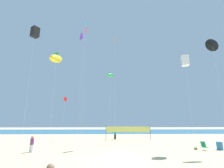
% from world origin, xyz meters
% --- Properties ---
extents(ground_plane, '(120.00, 120.00, 0.00)m').
position_xyz_m(ground_plane, '(0.00, 0.00, 0.00)').
color(ground_plane, beige).
extents(ocean_band, '(120.00, 20.00, 0.01)m').
position_xyz_m(ocean_band, '(0.00, 34.16, 0.00)').
color(ocean_band, teal).
rests_on(ocean_band, ground).
extents(beachgoer_teal_shirt, '(0.38, 0.38, 1.67)m').
position_xyz_m(beachgoer_teal_shirt, '(0.22, 13.91, 0.89)').
color(beachgoer_teal_shirt, '#2D2D33').
rests_on(beachgoer_teal_shirt, ground).
extents(beachgoer_plum_shirt, '(0.37, 0.37, 1.62)m').
position_xyz_m(beachgoer_plum_shirt, '(-8.84, 3.02, 0.87)').
color(beachgoer_plum_shirt, white).
rests_on(beachgoer_plum_shirt, ground).
extents(folding_beach_chair, '(0.52, 0.65, 0.89)m').
position_xyz_m(folding_beach_chair, '(9.54, 3.69, 0.47)').
color(folding_beach_chair, '#1E8C4C').
rests_on(folding_beach_chair, ground).
extents(trash_barrel, '(0.63, 0.63, 0.84)m').
position_xyz_m(trash_barrel, '(11.43, 3.92, 0.42)').
color(trash_barrel, teal).
rests_on(trash_barrel, ground).
extents(volleyball_net, '(7.31, 0.49, 2.40)m').
position_xyz_m(volleyball_net, '(2.28, 12.43, 1.63)').
color(volleyball_net, '#4C4C51').
rests_on(volleyball_net, ground).
extents(beach_handbag, '(0.30, 0.15, 0.24)m').
position_xyz_m(beach_handbag, '(8.73, 3.99, 0.12)').
color(beach_handbag, olive).
rests_on(beach_handbag, ground).
extents(kite_black_box, '(1.30, 1.30, 16.42)m').
position_xyz_m(kite_black_box, '(-11.69, 6.41, 15.66)').
color(kite_black_box, silver).
rests_on(kite_black_box, ground).
extents(kite_orange_diamond, '(0.55, 0.54, 20.22)m').
position_xyz_m(kite_orange_diamond, '(0.27, 16.39, 19.10)').
color(kite_orange_diamond, silver).
rests_on(kite_orange_diamond, ground).
extents(kite_black_delta, '(1.59, 0.26, 12.68)m').
position_xyz_m(kite_black_delta, '(11.28, 2.35, 11.87)').
color(kite_black_delta, silver).
rests_on(kite_black_delta, ground).
extents(kite_green_inflatable, '(1.31, 1.13, 9.47)m').
position_xyz_m(kite_green_inflatable, '(-0.77, 5.91, 9.09)').
color(kite_green_inflatable, silver).
rests_on(kite_green_inflatable, ground).
extents(kite_red_delta, '(0.90, 1.02, 8.10)m').
position_xyz_m(kite_red_delta, '(-10.41, 19.59, 7.61)').
color(kite_red_delta, silver).
rests_on(kite_red_delta, ground).
extents(kite_pink_delta, '(1.24, 1.26, 21.62)m').
position_xyz_m(kite_pink_delta, '(-5.42, 14.33, 20.93)').
color(kite_pink_delta, silver).
rests_on(kite_pink_delta, ground).
extents(kite_cyan_diamond, '(0.76, 0.76, 17.28)m').
position_xyz_m(kite_cyan_diamond, '(-4.43, 5.96, 16.67)').
color(kite_cyan_diamond, silver).
rests_on(kite_cyan_diamond, ground).
extents(kite_violet_delta, '(1.05, 1.32, 17.57)m').
position_xyz_m(kite_violet_delta, '(-5.41, 9.77, 16.91)').
color(kite_violet_delta, silver).
rests_on(kite_violet_delta, ground).
extents(kite_yellow_inflatable, '(1.20, 2.91, 10.87)m').
position_xyz_m(kite_yellow_inflatable, '(-6.98, 2.62, 10.04)').
color(kite_yellow_inflatable, silver).
rests_on(kite_yellow_inflatable, ground).
extents(kite_white_box, '(0.98, 0.98, 10.83)m').
position_xyz_m(kite_white_box, '(8.27, 3.28, 10.19)').
color(kite_white_box, silver).
rests_on(kite_white_box, ground).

